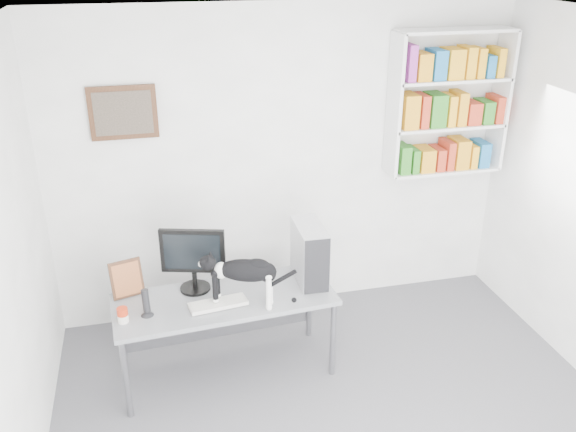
{
  "coord_description": "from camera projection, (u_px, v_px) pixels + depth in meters",
  "views": [
    {
      "loc": [
        -1.16,
        -2.83,
        3.09
      ],
      "look_at": [
        -0.09,
        1.53,
        1.09
      ],
      "focal_mm": 38.0,
      "sensor_mm": 36.0,
      "label": 1
    }
  ],
  "objects": [
    {
      "name": "wall_art",
      "position": [
        123.0,
        113.0,
        4.71
      ],
      "size": [
        0.52,
        0.04,
        0.42
      ],
      "primitive_type": "cube",
      "color": "#492917",
      "rests_on": "room"
    },
    {
      "name": "desk",
      "position": [
        226.0,
        335.0,
        4.68
      ],
      "size": [
        1.68,
        0.75,
        0.68
      ],
      "primitive_type": "cube",
      "rotation": [
        0.0,
        0.0,
        0.07
      ],
      "color": "slate",
      "rests_on": "room"
    },
    {
      "name": "leaning_print",
      "position": [
        127.0,
        278.0,
        4.51
      ],
      "size": [
        0.25,
        0.16,
        0.29
      ],
      "primitive_type": "cube",
      "rotation": [
        0.0,
        0.0,
        0.28
      ],
      "color": "#492917",
      "rests_on": "desk"
    },
    {
      "name": "soup_can",
      "position": [
        123.0,
        315.0,
        4.23
      ],
      "size": [
        0.09,
        0.09,
        0.11
      ],
      "primitive_type": "cylinder",
      "rotation": [
        0.0,
        0.0,
        0.28
      ],
      "color": "red",
      "rests_on": "desk"
    },
    {
      "name": "speaker",
      "position": [
        146.0,
        302.0,
        4.28
      ],
      "size": [
        0.11,
        0.11,
        0.21
      ],
      "primitive_type": "cylinder",
      "rotation": [
        0.0,
        0.0,
        0.18
      ],
      "color": "black",
      "rests_on": "desk"
    },
    {
      "name": "bookshelf",
      "position": [
        449.0,
        103.0,
        5.21
      ],
      "size": [
        1.03,
        0.28,
        1.24
      ],
      "primitive_type": "cube",
      "color": "silver",
      "rests_on": "room"
    },
    {
      "name": "keyboard",
      "position": [
        218.0,
        304.0,
        4.43
      ],
      "size": [
        0.44,
        0.21,
        0.03
      ],
      "primitive_type": "cube",
      "rotation": [
        0.0,
        0.0,
        0.13
      ],
      "color": "beige",
      "rests_on": "desk"
    },
    {
      "name": "monitor",
      "position": [
        193.0,
        259.0,
        4.55
      ],
      "size": [
        0.53,
        0.36,
        0.51
      ],
      "primitive_type": "cube",
      "rotation": [
        0.0,
        0.0,
        -0.28
      ],
      "color": "black",
      "rests_on": "desk"
    },
    {
      "name": "cat",
      "position": [
        245.0,
        282.0,
        4.37
      ],
      "size": [
        0.65,
        0.37,
        0.39
      ],
      "primitive_type": null,
      "rotation": [
        0.0,
        0.0,
        -0.34
      ],
      "color": "black",
      "rests_on": "desk"
    },
    {
      "name": "room",
      "position": [
        368.0,
        279.0,
        3.47
      ],
      "size": [
        4.01,
        4.01,
        2.7
      ],
      "color": "#515055",
      "rests_on": "ground"
    },
    {
      "name": "pc_tower",
      "position": [
        309.0,
        253.0,
        4.71
      ],
      "size": [
        0.21,
        0.46,
        0.46
      ],
      "primitive_type": "cube",
      "rotation": [
        0.0,
        0.0,
        -0.02
      ],
      "color": "#BDBDC2",
      "rests_on": "desk"
    }
  ]
}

